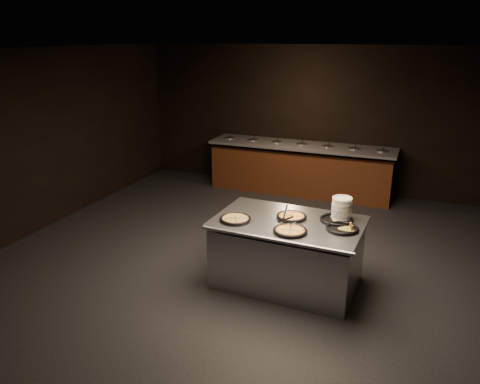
{
  "coord_description": "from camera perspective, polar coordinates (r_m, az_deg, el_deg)",
  "views": [
    {
      "loc": [
        2.24,
        -5.34,
        3.1
      ],
      "look_at": [
        -0.01,
        0.3,
        1.03
      ],
      "focal_mm": 35.0,
      "sensor_mm": 36.0,
      "label": 1
    }
  ],
  "objects": [
    {
      "name": "room",
      "position": [
        6.02,
        -0.96,
        2.91
      ],
      "size": [
        7.02,
        8.02,
        2.92
      ],
      "color": "black",
      "rests_on": "ground"
    },
    {
      "name": "salad_bar",
      "position": [
        9.56,
        7.33,
        2.47
      ],
      "size": [
        3.7,
        0.83,
        1.18
      ],
      "color": "#5D2B15",
      "rests_on": "ground"
    },
    {
      "name": "serving_counter",
      "position": [
        6.07,
        5.76,
        -7.5
      ],
      "size": [
        1.88,
        1.25,
        0.88
      ],
      "rotation": [
        0.0,
        0.0,
        -0.04
      ],
      "color": "silver",
      "rests_on": "ground"
    },
    {
      "name": "plate_stack",
      "position": [
        5.99,
        12.29,
        -1.98
      ],
      "size": [
        0.25,
        0.25,
        0.28
      ],
      "primitive_type": "cylinder",
      "color": "silver",
      "rests_on": "serving_counter"
    },
    {
      "name": "pan_veggie_whole",
      "position": [
        5.85,
        -0.56,
        -3.3
      ],
      "size": [
        0.4,
        0.4,
        0.04
      ],
      "rotation": [
        0.0,
        0.0,
        0.44
      ],
      "color": "black",
      "rests_on": "serving_counter"
    },
    {
      "name": "pan_cheese_whole",
      "position": [
        5.97,
        6.31,
        -2.97
      ],
      "size": [
        0.39,
        0.39,
        0.04
      ],
      "rotation": [
        0.0,
        0.0,
        0.04
      ],
      "color": "black",
      "rests_on": "serving_counter"
    },
    {
      "name": "pan_cheese_slices_a",
      "position": [
        5.96,
        11.69,
        -3.3
      ],
      "size": [
        0.41,
        0.41,
        0.04
      ],
      "rotation": [
        0.0,
        0.0,
        0.84
      ],
      "color": "black",
      "rests_on": "serving_counter"
    },
    {
      "name": "pan_cheese_slices_b",
      "position": [
        5.55,
        6.14,
        -4.7
      ],
      "size": [
        0.41,
        0.41,
        0.04
      ],
      "rotation": [
        0.0,
        0.0,
        1.78
      ],
      "color": "black",
      "rests_on": "serving_counter"
    },
    {
      "name": "pan_veggie_slices",
      "position": [
        5.71,
        12.37,
        -4.34
      ],
      "size": [
        0.39,
        0.39,
        0.04
      ],
      "rotation": [
        0.0,
        0.0,
        -0.18
      ],
      "color": "black",
      "rests_on": "serving_counter"
    },
    {
      "name": "server_left",
      "position": [
        5.93,
        5.62,
        -2.46
      ],
      "size": [
        0.11,
        0.33,
        0.16
      ],
      "rotation": [
        0.0,
        0.0,
        1.69
      ],
      "color": "silver",
      "rests_on": "serving_counter"
    },
    {
      "name": "server_right",
      "position": [
        5.65,
        6.0,
        -3.65
      ],
      "size": [
        0.32,
        0.09,
        0.15
      ],
      "rotation": [
        0.0,
        0.0,
        -0.05
      ],
      "color": "silver",
      "rests_on": "serving_counter"
    }
  ]
}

